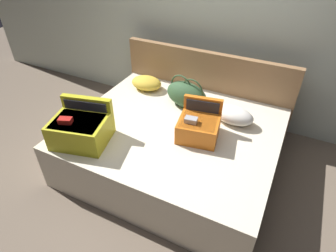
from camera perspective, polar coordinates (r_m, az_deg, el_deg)
ground_plane at (r=3.01m, az=-2.33°, el=-12.32°), size 12.00×12.00×0.00m
back_wall at (r=3.64m, az=10.43°, el=20.66°), size 8.00×0.10×2.60m
bed at (r=3.08m, az=1.10°, el=-4.08°), size 2.08×1.76×0.52m
headboard at (r=3.65m, az=7.45°, el=7.28°), size 2.12×0.08×0.99m
hard_case_large at (r=2.78m, az=-17.11°, el=-0.41°), size 0.59×0.54×0.37m
hard_case_medium at (r=2.74m, az=6.21°, el=0.05°), size 0.44×0.44×0.34m
duffel_bag at (r=3.18m, az=3.72°, el=6.33°), size 0.55×0.38×0.36m
pillow_near_headboard at (r=3.57m, az=-4.34°, el=8.62°), size 0.39×0.29×0.15m
pillow_center_head at (r=3.01m, az=13.02°, el=2.12°), size 0.44×0.28×0.18m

